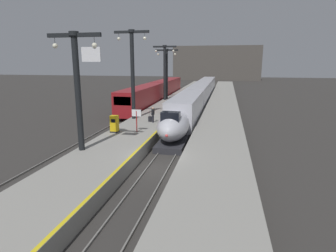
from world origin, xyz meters
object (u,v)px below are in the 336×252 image
at_px(station_column_mid, 132,67).
at_px(rolling_suitcase, 150,119).
at_px(ticket_machine_yellow, 114,125).
at_px(passenger_near_edge, 153,114).
at_px(regional_train_adjacent, 157,91).
at_px(passenger_mid_platform, 174,103).
at_px(highspeed_train_main, 199,95).
at_px(departure_info_board, 137,116).
at_px(station_column_distant, 167,69).
at_px(station_column_far, 165,67).
at_px(station_column_near, 78,79).

height_order(station_column_mid, rolling_suitcase, station_column_mid).
relative_size(station_column_mid, ticket_machine_yellow, 6.21).
xyz_separation_m(passenger_near_edge, ticket_machine_yellow, (-2.43, -4.98, -0.25)).
xyz_separation_m(passenger_near_edge, rolling_suitcase, (-0.40, 0.30, -0.69)).
bearing_deg(rolling_suitcase, regional_train_adjacent, 101.91).
relative_size(station_column_mid, passenger_mid_platform, 5.88).
relative_size(highspeed_train_main, station_column_mid, 5.66).
distance_m(regional_train_adjacent, ticket_machine_yellow, 27.10).
bearing_deg(departure_info_board, station_column_mid, 111.02).
height_order(station_column_distant, passenger_mid_platform, station_column_distant).
bearing_deg(passenger_mid_platform, passenger_near_edge, -94.93).
relative_size(station_column_far, passenger_mid_platform, 5.46).
bearing_deg(highspeed_train_main, station_column_far, -169.11).
xyz_separation_m(highspeed_train_main, passenger_near_edge, (-3.12, -19.83, 0.08)).
bearing_deg(station_column_mid, station_column_far, 90.00).
distance_m(station_column_mid, rolling_suitcase, 6.26).
distance_m(station_column_near, passenger_near_edge, 11.75).
bearing_deg(passenger_mid_platform, highspeed_train_main, 78.02).
distance_m(regional_train_adjacent, passenger_mid_platform, 14.54).
height_order(station_column_mid, passenger_mid_platform, station_column_mid).
distance_m(station_column_near, station_column_far, 29.30).
relative_size(station_column_far, passenger_near_edge, 5.46).
relative_size(regional_train_adjacent, ticket_machine_yellow, 22.87).
height_order(station_column_near, station_column_mid, station_column_mid).
height_order(highspeed_train_main, regional_train_adjacent, regional_train_adjacent).
relative_size(highspeed_train_main, ticket_machine_yellow, 35.14).
height_order(station_column_far, passenger_near_edge, station_column_far).
distance_m(station_column_distant, passenger_mid_platform, 12.90).
xyz_separation_m(station_column_distant, ticket_machine_yellow, (0.35, -25.25, -4.53)).
xyz_separation_m(station_column_mid, rolling_suitcase, (2.37, -1.40, -5.62)).
bearing_deg(highspeed_train_main, regional_train_adjacent, 165.10).
height_order(station_column_far, station_column_distant, station_column_far).
distance_m(regional_train_adjacent, station_column_distant, 5.04).
xyz_separation_m(regional_train_adjacent, passenger_mid_platform, (5.72, -13.37, -0.09)).
relative_size(station_column_mid, station_column_far, 1.08).
xyz_separation_m(station_column_distant, rolling_suitcase, (2.37, -19.97, -4.97)).
distance_m(station_column_mid, ticket_machine_yellow, 8.47).
height_order(station_column_near, departure_info_board, station_column_near).
height_order(regional_train_adjacent, station_column_near, station_column_near).
bearing_deg(highspeed_train_main, station_column_distant, 175.78).
xyz_separation_m(station_column_far, passenger_near_edge, (2.78, -18.70, -4.55)).
distance_m(station_column_near, rolling_suitcase, 12.20).
bearing_deg(station_column_mid, station_column_near, -89.72).
bearing_deg(station_column_distant, station_column_near, -89.89).
height_order(station_column_distant, passenger_near_edge, station_column_distant).
distance_m(station_column_distant, rolling_suitcase, 20.71).
bearing_deg(passenger_near_edge, regional_train_adjacent, 102.75).
distance_m(regional_train_adjacent, departure_info_board, 26.72).
xyz_separation_m(regional_train_adjacent, departure_info_board, (4.52, -26.33, 0.43)).
bearing_deg(ticket_machine_yellow, station_column_distant, 90.79).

